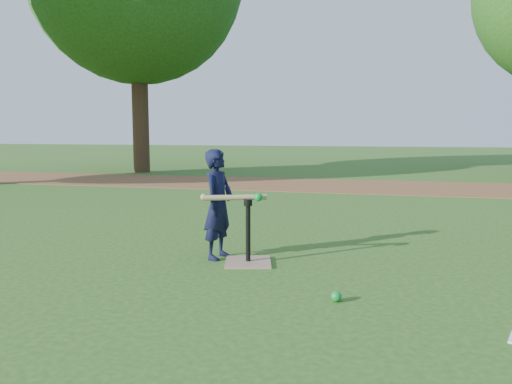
# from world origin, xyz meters

# --- Properties ---
(ground) EXTENTS (80.00, 80.00, 0.00)m
(ground) POSITION_xyz_m (0.00, 0.00, 0.00)
(ground) COLOR #285116
(ground) RESTS_ON ground
(dirt_strip) EXTENTS (24.00, 3.00, 0.01)m
(dirt_strip) POSITION_xyz_m (0.00, 7.50, 0.01)
(dirt_strip) COLOR brown
(dirt_strip) RESTS_ON ground
(child) EXTENTS (0.32, 0.43, 1.08)m
(child) POSITION_xyz_m (-0.25, 0.47, 0.54)
(child) COLOR black
(child) RESTS_ON ground
(wiffle_ball_ground) EXTENTS (0.08, 0.08, 0.08)m
(wiffle_ball_ground) POSITION_xyz_m (1.00, -0.53, 0.04)
(wiffle_ball_ground) COLOR #0B822A
(wiffle_ball_ground) RESTS_ON ground
(batting_tee) EXTENTS (0.52, 0.52, 0.61)m
(batting_tee) POSITION_xyz_m (0.08, 0.36, 0.11)
(batting_tee) COLOR #91755C
(batting_tee) RESTS_ON ground
(swing_action) EXTENTS (0.62, 0.27, 0.08)m
(swing_action) POSITION_xyz_m (-0.02, 0.34, 0.63)
(swing_action) COLOR tan
(swing_action) RESTS_ON ground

